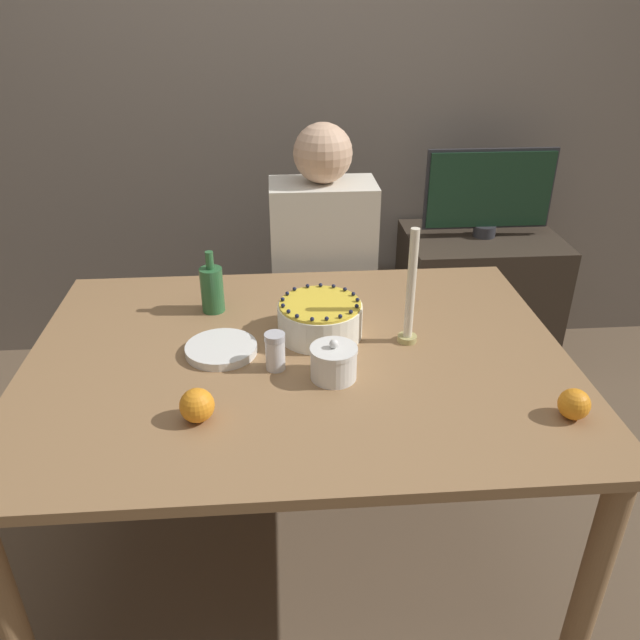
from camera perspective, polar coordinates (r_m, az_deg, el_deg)
The scene contains 14 objects.
ground_plane at distance 2.24m, azimuth -1.68°, elevation -19.67°, with size 12.00×12.00×0.00m, color brown.
wall_behind at distance 2.92m, azimuth -3.54°, elevation 21.10°, with size 8.00×0.05×2.60m.
dining_table at distance 1.81m, azimuth -1.97°, elevation -5.71°, with size 1.52×1.13×0.75m.
cake at distance 1.83m, azimuth -0.00°, elevation 0.11°, with size 0.25×0.25×0.12m.
sugar_bowl at distance 1.63m, azimuth 1.26°, elevation -3.90°, with size 0.13×0.13×0.11m.
sugar_shaker at distance 1.67m, azimuth -4.12°, elevation -2.86°, with size 0.06×0.06×0.11m.
plate_stack at distance 1.78m, azimuth -9.02°, elevation -2.64°, with size 0.20×0.20×0.02m.
candle at distance 1.77m, azimuth 8.26°, elevation 2.17°, with size 0.06×0.06×0.35m.
bottle at distance 1.99m, azimuth -9.84°, elevation 2.85°, with size 0.07×0.07×0.20m.
orange_fruit_0 at distance 1.61m, azimuth 22.21°, elevation -7.13°, with size 0.08×0.08×0.08m.
orange_fruit_1 at distance 1.51m, azimuth -11.18°, elevation -7.67°, with size 0.08×0.08×0.08m.
person_man_blue_shirt at distance 2.53m, azimuth 0.23°, elevation 2.02°, with size 0.40×0.34×1.24m.
side_cabinet at distance 3.07m, azimuth 13.98°, elevation 1.67°, with size 0.69×0.51×0.66m.
tv_monitor at distance 2.88m, azimuth 15.21°, elevation 11.26°, with size 0.57×0.10×0.39m.
Camera 1 is at (-0.05, -1.50, 1.66)m, focal length 35.00 mm.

